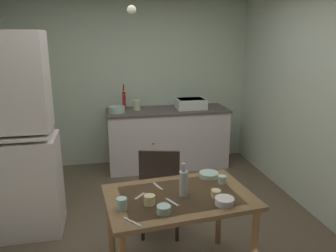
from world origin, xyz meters
The scene contains 24 objects.
ground_plane centered at (0.00, 0.00, 0.00)m, with size 5.32×5.32×0.00m, color brown.
wall_back centered at (0.00, 2.21, 1.28)m, with size 3.68×0.10×2.55m, color beige.
wall_right centered at (1.84, 0.00, 1.28)m, with size 0.10×4.42×2.55m, color beige.
hutch_cabinet centered at (-1.36, 0.38, 0.95)m, with size 0.81×0.51×2.02m.
counter_cabinet centered at (0.46, 1.84, 0.45)m, with size 1.82×0.64×0.90m.
sink_basin centered at (0.82, 1.84, 0.98)m, with size 0.44×0.34×0.15m.
hand_pump centered at (-0.18, 1.89, 1.07)m, with size 0.05×0.27×0.39m.
mixing_bowl_counter centered at (-0.30, 1.79, 0.95)m, with size 0.24×0.24×0.09m, color #ADD1C1.
stoneware_crock centered at (0.00, 1.89, 0.98)m, with size 0.11×0.11×0.15m, color beige.
dining_table centered at (0.07, -0.58, 0.64)m, with size 1.22×0.86×0.74m.
chair_far_side centered at (0.02, 0.03, 0.50)m, with size 0.48×0.48×0.95m.
serving_bowl_wide centered at (0.37, -0.79, 0.77)m, with size 0.14×0.14×0.05m, color white.
soup_bowl_small centered at (-0.10, -0.82, 0.77)m, with size 0.10×0.10×0.06m, color #ADD1C1.
sauce_dish centered at (0.41, -0.29, 0.76)m, with size 0.17×0.17×0.04m, color #ADD1C1.
teacup_mint centered at (0.35, -0.66, 0.77)m, with size 0.08×0.08×0.06m, color beige.
mug_dark centered at (-0.18, -0.68, 0.78)m, with size 0.09×0.09×0.07m, color beige.
mug_tall centered at (0.48, -0.43, 0.78)m, with size 0.07×0.07×0.07m, color #ADD1C1.
teacup_cream centered at (-0.39, -0.71, 0.79)m, with size 0.08×0.08×0.09m, color #ADD1C1.
glass_bottle centered at (0.10, -0.59, 0.85)m, with size 0.07×0.07×0.27m.
table_knife centered at (-0.33, -0.90, 0.74)m, with size 0.17×0.02×0.01m, color silver.
teaspoon_near_bowl centered at (-0.01, -0.68, 0.74)m, with size 0.14×0.02×0.01m, color beige.
teaspoon_by_cup centered at (-0.07, -0.39, 0.74)m, with size 0.15×0.02×0.01m, color beige.
serving_spoon centered at (-0.24, -0.53, 0.74)m, with size 0.12×0.02×0.01m, color beige.
pendant_bulb centered at (-0.20, 0.11, 2.19)m, with size 0.08×0.08×0.08m, color #F9EFCC.
Camera 1 is at (-0.49, -2.89, 1.96)m, focal length 35.15 mm.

